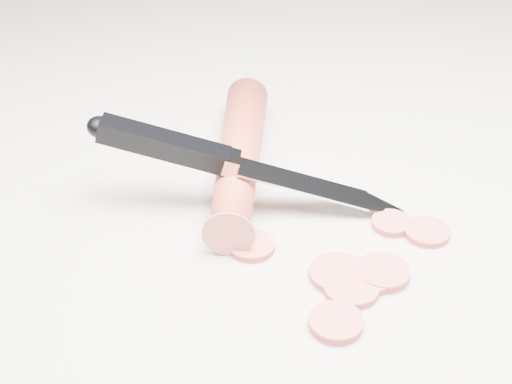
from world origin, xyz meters
TOP-DOWN VIEW (x-y plane):
  - ground at (0.00, 0.00)m, footprint 2.40×2.40m
  - carrot at (-0.00, 0.09)m, footprint 0.16×0.19m
  - carrot_slice_0 at (-0.03, -0.08)m, footprint 0.04×0.04m
  - carrot_slice_1 at (-0.06, -0.10)m, footprint 0.04×0.04m
  - carrot_slice_2 at (-0.02, -0.06)m, footprint 0.04×0.04m
  - carrot_slice_3 at (0.05, -0.04)m, footprint 0.03×0.03m
  - carrot_slice_4 at (0.00, -0.08)m, footprint 0.04×0.04m
  - carrot_slice_5 at (-0.05, -0.00)m, footprint 0.04×0.04m
  - carrot_slice_6 at (-0.01, -0.08)m, footprint 0.03×0.03m
  - carrot_slice_7 at (-0.01, -0.08)m, footprint 0.04×0.04m
  - carrot_slice_8 at (0.06, -0.07)m, footprint 0.03×0.03m
  - kitchen_knife at (-0.02, 0.04)m, footprint 0.21×0.18m

SIDE VIEW (x-z plane):
  - ground at x=0.00m, z-range 0.00..0.00m
  - carrot_slice_7 at x=-0.01m, z-range 0.00..0.01m
  - carrot_slice_8 at x=0.06m, z-range 0.00..0.01m
  - carrot_slice_5 at x=-0.05m, z-range 0.00..0.01m
  - carrot_slice_6 at x=-0.01m, z-range 0.00..0.01m
  - carrot_slice_0 at x=-0.03m, z-range 0.00..0.01m
  - carrot_slice_3 at x=0.05m, z-range 0.00..0.01m
  - carrot_slice_2 at x=-0.02m, z-range 0.00..0.01m
  - carrot_slice_1 at x=-0.06m, z-range 0.00..0.01m
  - carrot_slice_4 at x=0.00m, z-range 0.00..0.01m
  - carrot at x=0.00m, z-range 0.00..0.04m
  - kitchen_knife at x=-0.02m, z-range 0.00..0.08m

